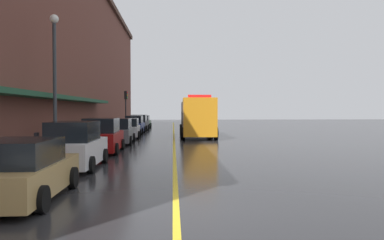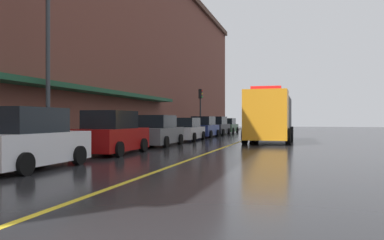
{
  "view_description": "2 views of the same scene",
  "coord_description": "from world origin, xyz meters",
  "views": [
    {
      "loc": [
        -0.07,
        -8.25,
        2.36
      ],
      "look_at": [
        1.24,
        17.01,
        1.66
      ],
      "focal_mm": 34.35,
      "sensor_mm": 36.0,
      "label": 1
    },
    {
      "loc": [
        4.09,
        -3.29,
        1.53
      ],
      "look_at": [
        -2.14,
        18.64,
        1.5
      ],
      "focal_mm": 36.19,
      "sensor_mm": 36.0,
      "label": 2
    }
  ],
  "objects": [
    {
      "name": "parked_car_4",
      "position": [
        -3.89,
        23.16,
        0.78
      ],
      "size": [
        2.19,
        4.69,
        1.65
      ],
      "rotation": [
        0.0,
        0.0,
        1.61
      ],
      "color": "silver",
      "rests_on": "ground"
    },
    {
      "name": "ground_plane",
      "position": [
        0.0,
        25.0,
        0.0
      ],
      "size": [
        112.0,
        112.0,
        0.0
      ],
      "primitive_type": "plane",
      "color": "#232326"
    },
    {
      "name": "utility_truck",
      "position": [
        2.02,
        23.5,
        1.69
      ],
      "size": [
        2.93,
        8.48,
        3.54
      ],
      "rotation": [
        0.0,
        0.0,
        -1.57
      ],
      "color": "orange",
      "rests_on": "ground"
    },
    {
      "name": "parked_car_7",
      "position": [
        -3.98,
        39.53,
        0.78
      ],
      "size": [
        2.08,
        4.41,
        1.66
      ],
      "rotation": [
        0.0,
        0.0,
        1.56
      ],
      "color": "#2D5133",
      "rests_on": "ground"
    },
    {
      "name": "parked_car_1",
      "position": [
        -4.04,
        6.78,
        0.88
      ],
      "size": [
        2.09,
        4.25,
        1.89
      ],
      "rotation": [
        0.0,
        0.0,
        1.57
      ],
      "color": "silver",
      "rests_on": "ground"
    },
    {
      "name": "lane_center_stripe",
      "position": [
        0.0,
        25.0,
        0.0
      ],
      "size": [
        0.16,
        70.0,
        0.01
      ],
      "primitive_type": "cube",
      "color": "gold",
      "rests_on": "ground"
    },
    {
      "name": "parked_car_2",
      "position": [
        -3.98,
        12.17,
        0.88
      ],
      "size": [
        2.11,
        4.19,
        1.91
      ],
      "rotation": [
        0.0,
        0.0,
        1.58
      ],
      "color": "maroon",
      "rests_on": "ground"
    },
    {
      "name": "brick_building_left",
      "position": [
        -13.0,
        24.0,
        7.58
      ],
      "size": [
        12.38,
        64.0,
        15.14
      ],
      "color": "brown",
      "rests_on": "ground"
    },
    {
      "name": "parking_meter_0",
      "position": [
        -5.35,
        25.59,
        1.06
      ],
      "size": [
        0.14,
        0.18,
        1.33
      ],
      "color": "#4C4C51",
      "rests_on": "sidewalk_left"
    },
    {
      "name": "parked_car_5",
      "position": [
        -3.91,
        28.6,
        0.83
      ],
      "size": [
        1.98,
        4.23,
        1.79
      ],
      "rotation": [
        0.0,
        0.0,
        1.56
      ],
      "color": "navy",
      "rests_on": "ground"
    },
    {
      "name": "parked_car_6",
      "position": [
        -3.91,
        33.72,
        0.84
      ],
      "size": [
        2.12,
        4.42,
        1.81
      ],
      "rotation": [
        0.0,
        0.0,
        1.55
      ],
      "color": "black",
      "rests_on": "ground"
    },
    {
      "name": "parking_meter_2",
      "position": [
        -5.35,
        32.78,
        1.06
      ],
      "size": [
        0.14,
        0.18,
        1.33
      ],
      "color": "#4C4C51",
      "rests_on": "sidewalk_left"
    },
    {
      "name": "sidewalk_left",
      "position": [
        -6.2,
        25.0,
        0.07
      ],
      "size": [
        2.4,
        70.0,
        0.15
      ],
      "primitive_type": "cube",
      "color": "gray",
      "rests_on": "ground"
    },
    {
      "name": "traffic_light_near",
      "position": [
        -5.29,
        32.7,
        3.16
      ],
      "size": [
        0.38,
        0.36,
        4.3
      ],
      "color": "#232326",
      "rests_on": "sidewalk_left"
    },
    {
      "name": "street_lamp_left",
      "position": [
        -5.95,
        10.37,
        4.4
      ],
      "size": [
        0.44,
        0.44,
        6.94
      ],
      "color": "#33383D",
      "rests_on": "sidewalk_left"
    },
    {
      "name": "parking_meter_1",
      "position": [
        -5.35,
        10.52,
        1.06
      ],
      "size": [
        0.14,
        0.18,
        1.33
      ],
      "color": "#4C4C51",
      "rests_on": "sidewalk_left"
    },
    {
      "name": "parked_car_3",
      "position": [
        -3.9,
        17.55,
        0.83
      ],
      "size": [
        2.19,
        4.49,
        1.77
      ],
      "rotation": [
        0.0,
        0.0,
        1.6
      ],
      "color": "#595B60",
      "rests_on": "ground"
    }
  ]
}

